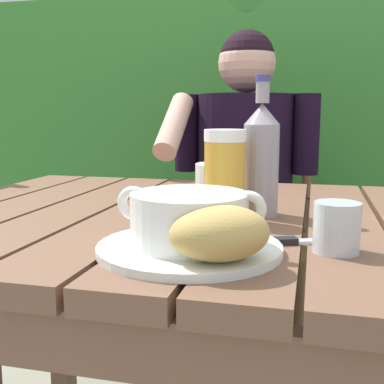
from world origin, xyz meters
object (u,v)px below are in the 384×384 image
person_eating (242,182)px  water_glass_small (337,227)px  chair_near_diner (249,240)px  beer_bottle (261,158)px  serving_plate (189,248)px  diner_bowl (225,175)px  beer_glass (225,175)px  bread_roll (220,233)px  table_knife (295,241)px  soup_bowl (189,217)px

person_eating → water_glass_small: bearing=-73.8°
chair_near_diner → beer_bottle: beer_bottle is taller
serving_plate → diner_bowl: size_ratio=1.67×
beer_glass → chair_near_diner: bearing=94.2°
person_eating → beer_bottle: bearing=-79.1°
person_eating → beer_glass: person_eating is taller
water_glass_small → diner_bowl: bearing=115.0°
serving_plate → bread_roll: bearing=-49.4°
beer_glass → table_knife: (0.13, -0.14, -0.08)m
water_glass_small → beer_bottle: bearing=120.1°
chair_near_diner → beer_glass: (0.07, -0.93, 0.37)m
beer_glass → beer_bottle: size_ratio=0.63×
beer_glass → serving_plate: bearing=-92.8°
bread_roll → soup_bowl: bearing=130.6°
diner_bowl → bread_roll: bearing=-80.5°
soup_bowl → table_knife: size_ratio=1.46×
soup_bowl → water_glass_small: size_ratio=2.99×
person_eating → serving_plate: 0.96m
person_eating → beer_glass: (0.07, -0.74, 0.12)m
serving_plate → beer_glass: beer_glass is taller
person_eating → water_glass_small: (0.26, -0.91, 0.07)m
bread_roll → chair_near_diner: bearing=95.3°
chair_near_diner → person_eating: size_ratio=0.75×
chair_near_diner → beer_bottle: 0.97m
table_knife → serving_plate: bearing=-150.5°
person_eating → bread_roll: person_eating is taller
beer_bottle → soup_bowl: bearing=-104.0°
soup_bowl → bread_roll: (0.06, -0.07, -0.00)m
beer_bottle → water_glass_small: size_ratio=3.67×
beer_glass → beer_bottle: 0.09m
beer_bottle → table_knife: 0.24m
person_eating → table_knife: bearing=-76.9°
serving_plate → table_knife: size_ratio=1.78×
beer_glass → water_glass_small: size_ratio=2.31×
bread_roll → beer_bottle: bearing=87.6°
beer_glass → water_glass_small: beer_glass is taller
person_eating → diner_bowl: size_ratio=7.70×
serving_plate → table_knife: 0.17m
beer_bottle → table_knife: (0.07, -0.20, -0.11)m
chair_near_diner → bread_roll: size_ratio=5.72×
person_eating → diner_bowl: person_eating is taller
serving_plate → diner_bowl: bearing=95.4°
chair_near_diner → table_knife: bearing=-79.3°
table_knife → water_glass_small: bearing=-27.4°
soup_bowl → diner_bowl: bearing=95.4°
person_eating → beer_glass: 0.75m
chair_near_diner → beer_glass: beer_glass is taller
bread_roll → diner_bowl: (-0.11, 0.67, -0.02)m
chair_near_diner → bread_roll: (0.11, -1.22, 0.33)m
chair_near_diner → serving_plate: bearing=-87.1°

